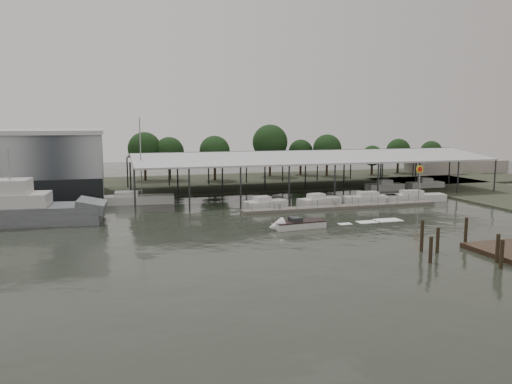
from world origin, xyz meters
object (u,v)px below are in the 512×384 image
object	(u,v)px
white_sailboat	(137,199)
speedboat_underway	(295,225)
shell_fuel_sign	(419,177)
grey_trawler	(23,210)

from	to	relation	value
white_sailboat	speedboat_underway	xyz separation A→B (m)	(15.59, -22.23, -0.25)
shell_fuel_sign	speedboat_underway	bearing A→B (deg)	-155.71
grey_trawler	speedboat_underway	bearing A→B (deg)	-16.04
shell_fuel_sign	white_sailboat	world-z (taller)	white_sailboat
shell_fuel_sign	white_sailboat	bearing A→B (deg)	162.77
grey_trawler	speedboat_underway	size ratio (longest dim) A/B	1.05
white_sailboat	speedboat_underway	size ratio (longest dim) A/B	0.71
shell_fuel_sign	grey_trawler	world-z (taller)	grey_trawler
grey_trawler	white_sailboat	bearing A→B (deg)	44.54
grey_trawler	speedboat_underway	xyz separation A→B (m)	(28.98, -11.22, -1.19)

